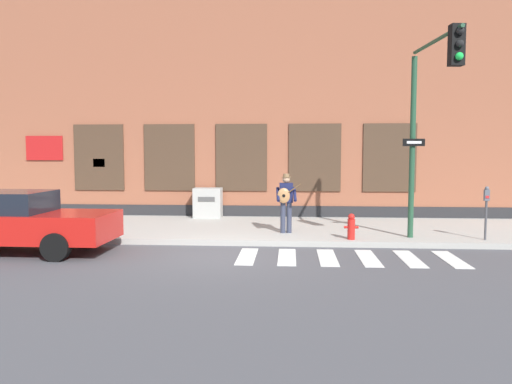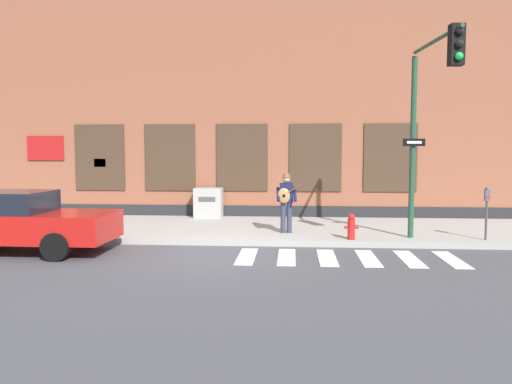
% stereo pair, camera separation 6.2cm
% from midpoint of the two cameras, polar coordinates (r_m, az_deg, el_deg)
% --- Properties ---
extents(ground_plane, '(160.00, 160.00, 0.00)m').
position_cam_midpoint_polar(ground_plane, '(12.13, -4.76, -7.32)').
color(ground_plane, '#4C4C51').
extents(sidewalk, '(28.00, 4.96, 0.16)m').
position_cam_midpoint_polar(sidewalk, '(15.81, -2.66, -4.21)').
color(sidewalk, '#ADAAA3').
rests_on(sidewalk, ground).
extents(building_backdrop, '(28.00, 4.06, 9.05)m').
position_cam_midpoint_polar(building_backdrop, '(20.18, -1.21, 10.35)').
color(building_backdrop, '#99563D').
rests_on(building_backdrop, ground).
extents(crosswalk, '(5.20, 1.90, 0.01)m').
position_cam_midpoint_polar(crosswalk, '(12.07, 10.29, -7.41)').
color(crosswalk, silver).
rests_on(crosswalk, ground).
extents(red_car, '(4.61, 2.01, 1.53)m').
position_cam_midpoint_polar(red_car, '(13.73, -25.66, -3.10)').
color(red_car, red).
rests_on(red_car, ground).
extents(busker, '(0.72, 0.55, 1.72)m').
position_cam_midpoint_polar(busker, '(14.41, 3.30, -0.83)').
color(busker, '#33384C').
rests_on(busker, sidewalk).
extents(traffic_light, '(0.71, 2.97, 5.08)m').
position_cam_midpoint_polar(traffic_light, '(13.21, 19.03, 9.46)').
color(traffic_light, '#234C33').
rests_on(traffic_light, sidewalk).
extents(parking_meter, '(0.13, 0.11, 1.44)m').
position_cam_midpoint_polar(parking_meter, '(14.58, 24.72, -1.33)').
color(parking_meter, '#47474C').
rests_on(parking_meter, sidewalk).
extents(utility_box, '(0.99, 0.64, 1.06)m').
position_cam_midpoint_polar(utility_box, '(17.90, -5.62, -1.23)').
color(utility_box, '#ADADA8').
rests_on(utility_box, sidewalk).
extents(fire_hydrant, '(0.38, 0.20, 0.70)m').
position_cam_midpoint_polar(fire_hydrant, '(13.63, 10.70, -3.91)').
color(fire_hydrant, red).
rests_on(fire_hydrant, sidewalk).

